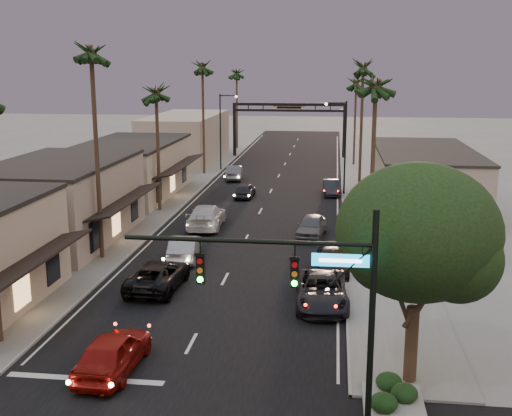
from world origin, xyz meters
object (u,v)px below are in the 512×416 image
(streetlight_left, at_px, (223,126))
(palm_ld, at_px, (202,64))
(oncoming_red, at_px, (113,352))
(curbside_black, at_px, (331,262))
(corner_tree, at_px, (420,238))
(palm_rb, at_px, (364,64))
(palm_rc, at_px, (356,80))
(palm_lb, at_px, (91,47))
(palm_ra, at_px, (376,80))
(traffic_signal, at_px, (315,287))
(arch, at_px, (289,116))
(palm_lc, at_px, (156,88))
(oncoming_silver, at_px, (185,247))
(palm_far, at_px, (237,71))
(streetlight_right, at_px, (342,140))
(oncoming_pickup, at_px, (158,275))
(curbside_near, at_px, (322,291))

(streetlight_left, distance_m, palm_ld, 7.88)
(oncoming_red, distance_m, curbside_black, 16.53)
(corner_tree, xyz_separation_m, palm_rb, (-0.88, 36.55, 6.44))
(palm_rc, xyz_separation_m, oncoming_red, (-11.18, -57.00, -9.62))
(palm_lb, distance_m, palm_ra, 17.42)
(traffic_signal, xyz_separation_m, arch, (-5.69, 66.00, 0.45))
(traffic_signal, bearing_deg, palm_lc, 114.06)
(palm_rc, distance_m, oncoming_silver, 44.19)
(oncoming_red, height_order, oncoming_silver, oncoming_red)
(palm_rc, bearing_deg, palm_rb, -90.00)
(oncoming_silver, relative_size, curbside_black, 1.04)
(arch, xyz_separation_m, palm_far, (-8.30, 8.00, 5.91))
(palm_ra, relative_size, palm_rb, 0.93)
(corner_tree, distance_m, arch, 63.26)
(corner_tree, relative_size, arch, 0.58)
(streetlight_right, distance_m, curbside_black, 24.46)
(oncoming_pickup, bearing_deg, oncoming_red, 97.29)
(oncoming_silver, bearing_deg, corner_tree, 123.75)
(palm_rb, xyz_separation_m, oncoming_pickup, (-12.05, -27.06, -11.63))
(palm_rc, relative_size, oncoming_silver, 2.52)
(palm_lb, relative_size, palm_ld, 1.07)
(palm_lc, bearing_deg, oncoming_red, -78.28)
(palm_ld, height_order, curbside_black, palm_ld)
(palm_lb, distance_m, palm_rc, 45.48)
(palm_rc, xyz_separation_m, oncoming_pickup, (-12.05, -47.06, -9.69))
(curbside_near, bearing_deg, oncoming_red, -137.39)
(streetlight_left, bearing_deg, palm_ra, -65.46)
(arch, relative_size, streetlight_right, 1.69)
(palm_ld, relative_size, curbside_black, 3.04)
(oncoming_red, distance_m, oncoming_pickup, 9.98)
(streetlight_left, distance_m, palm_rc, 17.42)
(streetlight_left, xyz_separation_m, palm_ld, (-1.68, -3.00, 7.09))
(palm_lc, relative_size, oncoming_silver, 2.52)
(palm_lc, bearing_deg, streetlight_right, 30.11)
(corner_tree, distance_m, curbside_black, 14.91)
(streetlight_left, relative_size, curbside_black, 1.93)
(palm_rc, bearing_deg, streetlight_left, -158.86)
(curbside_near, xyz_separation_m, curbside_black, (0.46, 5.50, -0.12))
(oncoming_silver, distance_m, curbside_black, 9.57)
(streetlight_left, distance_m, palm_ra, 37.87)
(palm_lb, relative_size, oncoming_silver, 3.14)
(streetlight_left, height_order, palm_rb, palm_rb)
(corner_tree, xyz_separation_m, palm_rc, (-0.88, 56.55, 4.49))
(palm_lc, xyz_separation_m, palm_ld, (0.00, 19.00, 1.95))
(oncoming_silver, bearing_deg, traffic_signal, 109.35)
(palm_rc, height_order, oncoming_pickup, palm_rc)
(oncoming_red, bearing_deg, corner_tree, -175.82)
(streetlight_right, relative_size, oncoming_pickup, 1.60)
(palm_rc, bearing_deg, streetlight_right, -95.05)
(traffic_signal, height_order, curbside_near, traffic_signal)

